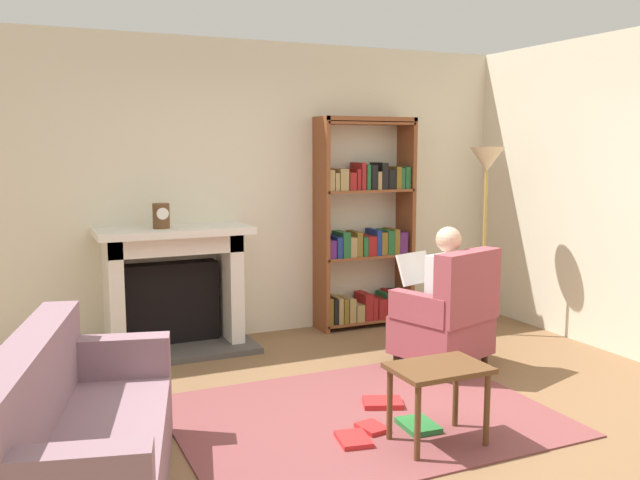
{
  "coord_description": "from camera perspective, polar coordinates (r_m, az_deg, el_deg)",
  "views": [
    {
      "loc": [
        -2.03,
        -3.48,
        1.76
      ],
      "look_at": [
        0.1,
        1.2,
        1.05
      ],
      "focal_mm": 38.45,
      "sensor_mm": 36.0,
      "label": 1
    }
  ],
  "objects": [
    {
      "name": "ground",
      "position": [
        4.4,
        5.5,
        -15.78
      ],
      "size": [
        14.0,
        14.0,
        0.0
      ],
      "primitive_type": "plane",
      "color": "brown"
    },
    {
      "name": "seated_reader",
      "position": [
        5.52,
        9.7,
        -4.17
      ],
      "size": [
        0.47,
        0.59,
        1.14
      ],
      "rotation": [
        0.0,
        0.0,
        3.46
      ],
      "color": "silver",
      "rests_on": "ground"
    },
    {
      "name": "side_table",
      "position": [
        4.16,
        9.83,
        -11.29
      ],
      "size": [
        0.56,
        0.39,
        0.48
      ],
      "color": "brown",
      "rests_on": "ground"
    },
    {
      "name": "back_wall",
      "position": [
        6.38,
        -5.86,
        4.13
      ],
      "size": [
        5.6,
        0.1,
        2.7
      ],
      "primitive_type": "cube",
      "color": "beige",
      "rests_on": "ground"
    },
    {
      "name": "mantel_clock",
      "position": [
        5.82,
        -13.08,
        1.97
      ],
      "size": [
        0.14,
        0.14,
        0.21
      ],
      "color": "brown",
      "rests_on": "fireplace"
    },
    {
      "name": "sofa_floral",
      "position": [
        3.66,
        -19.47,
        -15.8
      ],
      "size": [
        1.12,
        1.83,
        0.85
      ],
      "rotation": [
        0.0,
        0.0,
        1.32
      ],
      "color": "gray",
      "rests_on": "ground"
    },
    {
      "name": "armchair_reading",
      "position": [
        5.49,
        10.63,
        -6.35
      ],
      "size": [
        0.8,
        0.79,
        0.97
      ],
      "rotation": [
        0.0,
        0.0,
        3.46
      ],
      "color": "#331E14",
      "rests_on": "ground"
    },
    {
      "name": "fireplace",
      "position": [
        6.03,
        -12.11,
        -3.67
      ],
      "size": [
        1.32,
        0.64,
        1.08
      ],
      "color": "#4C4742",
      "rests_on": "ground"
    },
    {
      "name": "area_rug",
      "position": [
        4.63,
        3.59,
        -14.39
      ],
      "size": [
        2.4,
        1.8,
        0.01
      ],
      "primitive_type": "cube",
      "color": "brown",
      "rests_on": "ground"
    },
    {
      "name": "bookshelf",
      "position": [
        6.65,
        3.81,
        0.75
      ],
      "size": [
        0.97,
        0.32,
        2.03
      ],
      "color": "brown",
      "rests_on": "ground"
    },
    {
      "name": "scattered_books",
      "position": [
        4.51,
        5.52,
        -14.74
      ],
      "size": [
        0.71,
        0.71,
        0.04
      ],
      "color": "red",
      "rests_on": "area_rug"
    },
    {
      "name": "side_wall_right",
      "position": [
        6.67,
        20.24,
        3.85
      ],
      "size": [
        0.1,
        5.2,
        2.7
      ],
      "primitive_type": "cube",
      "color": "beige",
      "rests_on": "ground"
    },
    {
      "name": "floor_lamp",
      "position": [
        6.47,
        13.69,
        5.19
      ],
      "size": [
        0.32,
        0.32,
        1.75
      ],
      "color": "#B7933F",
      "rests_on": "ground"
    }
  ]
}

